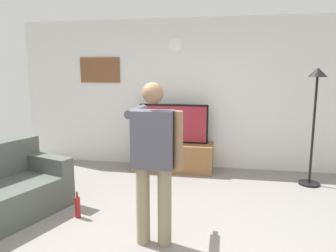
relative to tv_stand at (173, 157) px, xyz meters
The scene contains 9 objects.
ground_plane 2.62m from the tv_stand, 84.97° to the right, with size 8.40×8.40×0.00m, color gray.
back_wall 1.18m from the tv_stand, 56.81° to the left, with size 6.40×0.10×2.70m, color silver.
tv_stand is the anchor object (origin of this frame).
television 0.60m from the tv_stand, 90.00° to the left, with size 1.23×0.07×0.69m.
wall_clock 2.00m from the tv_stand, 90.00° to the left, with size 0.24×0.24×0.03m, color white.
framed_picture 2.14m from the tv_stand, 168.53° to the left, with size 0.78×0.04×0.47m, color brown.
floor_lamp 2.50m from the tv_stand, ahead, with size 0.32×0.32×1.82m.
person_standing_nearer_lamp 2.58m from the tv_stand, 85.14° to the right, with size 0.59×0.78×1.66m.
beverage_bottle 2.24m from the tv_stand, 111.91° to the right, with size 0.07×0.07×0.33m.
Camera 1 is at (0.66, -2.83, 1.75)m, focal length 33.69 mm.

